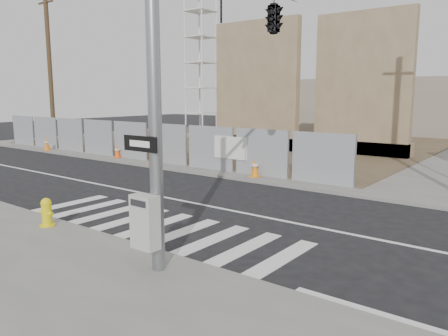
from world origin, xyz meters
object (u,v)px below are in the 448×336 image
Objects in this scene: traffic_cone_d at (255,168)px; traffic_cone_b at (117,151)px; traffic_cone_c at (152,158)px; traffic_cone_a at (47,144)px; fire_hydrant at (47,212)px; crane_tower at (200,25)px; signal_pole at (240,40)px.

traffic_cone_b is at bearing 179.15° from traffic_cone_d.
traffic_cone_b is 3.46m from traffic_cone_c.
traffic_cone_b is (6.10, 0.59, -0.05)m from traffic_cone_a.
traffic_cone_b is (-8.73, 9.36, -0.03)m from fire_hydrant.
traffic_cone_a is (-1.78, -12.78, -8.51)m from crane_tower.
traffic_cone_a reaches higher than fire_hydrant.
traffic_cone_c is at bearing -9.77° from traffic_cone_b.
traffic_cone_a is 15.28m from traffic_cone_d.
traffic_cone_d is at bearing 67.54° from fire_hydrant.
traffic_cone_c is 5.78m from traffic_cone_d.
crane_tower is 22.70× the size of traffic_cone_a.
crane_tower is at bearing 82.09° from traffic_cone_a.
signal_pole reaches higher than fire_hydrant.
traffic_cone_c is (9.51, 0.00, -0.03)m from traffic_cone_a.
traffic_cone_c is 0.94× the size of traffic_cone_d.
traffic_cone_d reaches higher than fire_hydrant.
traffic_cone_a reaches higher than traffic_cone_b.
crane_tower is 24.15× the size of fire_hydrant.
traffic_cone_b is (-13.17, 6.85, -4.32)m from signal_pole.
traffic_cone_c is at bearing -175.52° from traffic_cone_d.
traffic_cone_a is at bearing -180.00° from traffic_cone_c.
traffic_cone_a is 1.02× the size of traffic_cone_d.
traffic_cone_a is (-14.83, 8.77, 0.02)m from fire_hydrant.
crane_tower is 17.21m from traffic_cone_c.
fire_hydrant reaches higher than traffic_cone_b.
crane_tower reaches higher than signal_pole.
crane_tower reaches higher than traffic_cone_b.
signal_pole is 9.98× the size of traffic_cone_b.
traffic_cone_d is (9.18, -0.14, 0.04)m from traffic_cone_b.
traffic_cone_c is at bearing -58.81° from crane_tower.
traffic_cone_d is at bearing -0.85° from traffic_cone_b.
fire_hydrant is (13.05, -21.55, -8.53)m from crane_tower.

